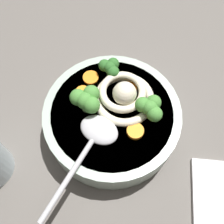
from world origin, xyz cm
name	(u,v)px	position (x,y,z in cm)	size (l,w,h in cm)	color
table_slab	(116,142)	(0.00, 0.00, 1.45)	(100.51, 100.51, 2.91)	#5B5651
soup_bowl	(112,119)	(1.94, -1.77, 5.77)	(22.03, 22.03, 5.54)	#9EB2A3
noodle_pile	(124,96)	(1.59, -4.59, 9.78)	(10.56, 10.35, 4.25)	beige
soup_spoon	(94,137)	(1.62, 3.47, 9.25)	(6.25, 17.37, 1.60)	#B7B7BC
broccoli_floret_near_spoon	(150,107)	(-3.01, -4.57, 10.75)	(4.65, 4.00, 3.67)	#7A9E60
broccoli_floret_beside_chili	(87,99)	(5.63, -0.51, 10.98)	(5.10, 4.39, 4.03)	#7A9E60
broccoli_floret_left	(110,67)	(6.09, -7.54, 10.40)	(3.94, 3.39, 3.12)	#7A9E60
carrot_slice_beside_noodles	(83,93)	(7.71, -1.96, 8.79)	(2.36, 2.36, 0.67)	orange
carrot_slice_far	(135,131)	(-2.86, -0.82, 8.85)	(2.59, 2.59, 0.79)	orange
carrot_slice_center	(91,78)	(8.35, -5.08, 8.66)	(2.62, 2.62, 0.42)	orange
carrot_slice_extra_a	(134,85)	(1.62, -7.74, 8.76)	(2.27, 2.27, 0.61)	orange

